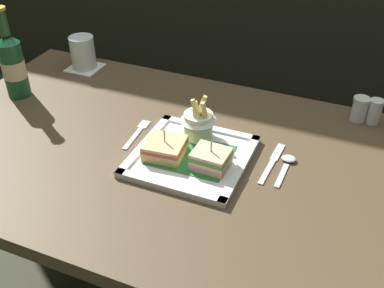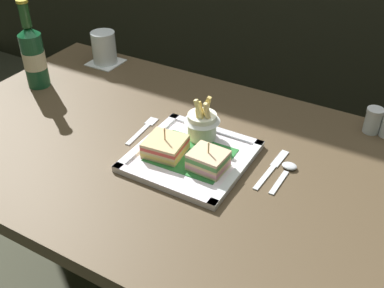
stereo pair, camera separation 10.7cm
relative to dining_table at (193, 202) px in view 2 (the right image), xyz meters
name	(u,v)px [view 2 (the right image)]	position (x,y,z in m)	size (l,w,h in m)	color
dining_table	(193,202)	(0.00, 0.00, 0.00)	(1.39, 0.76, 0.73)	#4D3D28
square_plate	(191,157)	(0.00, -0.01, 0.15)	(0.26, 0.26, 0.02)	white
sandwich_half_left	(165,146)	(-0.06, -0.03, 0.18)	(0.10, 0.09, 0.07)	tan
sandwich_half_right	(208,160)	(0.06, -0.03, 0.18)	(0.08, 0.07, 0.07)	#D5C384
fries_cup	(202,121)	(-0.01, 0.07, 0.20)	(0.09, 0.09, 0.11)	white
beer_bottle	(33,55)	(-0.58, 0.08, 0.24)	(0.07, 0.07, 0.26)	#1A5030
drink_coaster	(106,63)	(-0.50, 0.30, 0.15)	(0.10, 0.10, 0.00)	silver
water_glass	(104,50)	(-0.50, 0.30, 0.19)	(0.08, 0.08, 0.10)	silver
fork	(144,129)	(-0.17, 0.04, 0.15)	(0.03, 0.14, 0.00)	silver
knife	(273,167)	(0.18, 0.05, 0.15)	(0.02, 0.17, 0.00)	silver
spoon	(287,170)	(0.21, 0.06, 0.15)	(0.03, 0.12, 0.01)	silver
salt_shaker	(373,122)	(0.34, 0.32, 0.18)	(0.04, 0.04, 0.07)	silver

